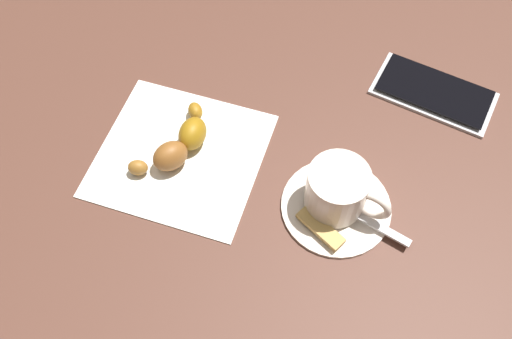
{
  "coord_description": "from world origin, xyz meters",
  "views": [
    {
      "loc": [
        0.09,
        -0.3,
        0.55
      ],
      "look_at": [
        -0.02,
        -0.01,
        0.03
      ],
      "focal_mm": 38.51,
      "sensor_mm": 36.0,
      "label": 1
    }
  ],
  "objects_px": {
    "sugar_packet": "(321,228)",
    "croissant": "(179,144)",
    "saucer": "(336,206)",
    "espresso_cup": "(339,190)",
    "napkin": "(180,155)",
    "teaspoon": "(344,207)",
    "cell_phone": "(434,92)"
  },
  "relations": [
    {
      "from": "sugar_packet",
      "to": "croissant",
      "type": "distance_m",
      "value": 0.19
    },
    {
      "from": "saucer",
      "to": "espresso_cup",
      "type": "distance_m",
      "value": 0.03
    },
    {
      "from": "napkin",
      "to": "saucer",
      "type": "bearing_deg",
      "value": 0.15
    },
    {
      "from": "teaspoon",
      "to": "saucer",
      "type": "bearing_deg",
      "value": 168.25
    },
    {
      "from": "saucer",
      "to": "sugar_packet",
      "type": "height_order",
      "value": "sugar_packet"
    },
    {
      "from": "saucer",
      "to": "sugar_packet",
      "type": "xyz_separation_m",
      "value": [
        -0.01,
        -0.04,
        0.01
      ]
    },
    {
      "from": "sugar_packet",
      "to": "cell_phone",
      "type": "height_order",
      "value": "sugar_packet"
    },
    {
      "from": "sugar_packet",
      "to": "teaspoon",
      "type": "bearing_deg",
      "value": 90.18
    },
    {
      "from": "cell_phone",
      "to": "sugar_packet",
      "type": "bearing_deg",
      "value": -107.91
    },
    {
      "from": "espresso_cup",
      "to": "cell_phone",
      "type": "xyz_separation_m",
      "value": [
        0.07,
        0.2,
        -0.03
      ]
    },
    {
      "from": "napkin",
      "to": "cell_phone",
      "type": "relative_size",
      "value": 1.2
    },
    {
      "from": "espresso_cup",
      "to": "napkin",
      "type": "bearing_deg",
      "value": -179.32
    },
    {
      "from": "teaspoon",
      "to": "cell_phone",
      "type": "xyz_separation_m",
      "value": [
        0.06,
        0.2,
        -0.01
      ]
    },
    {
      "from": "napkin",
      "to": "cell_phone",
      "type": "distance_m",
      "value": 0.33
    },
    {
      "from": "espresso_cup",
      "to": "croissant",
      "type": "distance_m",
      "value": 0.19
    },
    {
      "from": "saucer",
      "to": "cell_phone",
      "type": "distance_m",
      "value": 0.21
    },
    {
      "from": "espresso_cup",
      "to": "napkin",
      "type": "relative_size",
      "value": 0.5
    },
    {
      "from": "espresso_cup",
      "to": "cell_phone",
      "type": "height_order",
      "value": "espresso_cup"
    },
    {
      "from": "croissant",
      "to": "cell_phone",
      "type": "distance_m",
      "value": 0.33
    },
    {
      "from": "napkin",
      "to": "croissant",
      "type": "height_order",
      "value": "croissant"
    },
    {
      "from": "saucer",
      "to": "teaspoon",
      "type": "relative_size",
      "value": 1.02
    },
    {
      "from": "croissant",
      "to": "sugar_packet",
      "type": "bearing_deg",
      "value": -11.74
    },
    {
      "from": "sugar_packet",
      "to": "napkin",
      "type": "distance_m",
      "value": 0.19
    },
    {
      "from": "teaspoon",
      "to": "napkin",
      "type": "xyz_separation_m",
      "value": [
        -0.2,
        0.0,
        -0.01
      ]
    },
    {
      "from": "espresso_cup",
      "to": "napkin",
      "type": "distance_m",
      "value": 0.19
    },
    {
      "from": "espresso_cup",
      "to": "croissant",
      "type": "height_order",
      "value": "espresso_cup"
    },
    {
      "from": "espresso_cup",
      "to": "sugar_packet",
      "type": "relative_size",
      "value": 1.64
    },
    {
      "from": "saucer",
      "to": "sugar_packet",
      "type": "relative_size",
      "value": 2.12
    },
    {
      "from": "espresso_cup",
      "to": "teaspoon",
      "type": "xyz_separation_m",
      "value": [
        0.01,
        -0.0,
        -0.03
      ]
    },
    {
      "from": "teaspoon",
      "to": "sugar_packet",
      "type": "distance_m",
      "value": 0.04
    },
    {
      "from": "espresso_cup",
      "to": "napkin",
      "type": "xyz_separation_m",
      "value": [
        -0.19,
        -0.0,
        -0.04
      ]
    },
    {
      "from": "cell_phone",
      "to": "napkin",
      "type": "bearing_deg",
      "value": -142.48
    }
  ]
}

